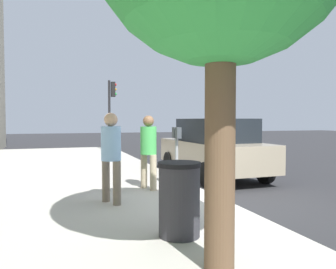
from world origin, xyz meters
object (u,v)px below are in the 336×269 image
Objects in this scene: parked_sedan_near at (213,148)px; trash_bin at (179,199)px; parking_meter at (177,144)px; traffic_signal at (111,104)px; pedestrian_at_meter at (148,146)px; pedestrian_bystander at (111,151)px.

parked_sedan_near is 4.39× the size of trash_bin.
trash_bin is at bearing 160.50° from parking_meter.
parked_sedan_near is at bearing -46.40° from parking_meter.
parking_meter is 0.39× the size of traffic_signal.
pedestrian_at_meter is (-0.06, 0.70, -0.04)m from parking_meter.
parking_meter is at bearing 8.15° from pedestrian_bystander.
trash_bin is (-4.93, 2.95, -0.24)m from parked_sedan_near.
parked_sedan_near is (1.73, -1.82, -0.27)m from parking_meter.
traffic_signal is at bearing 56.66° from pedestrian_bystander.
pedestrian_at_meter is at bearing 175.74° from traffic_signal.
pedestrian_at_meter is 1.67× the size of trash_bin.
parked_sedan_near is at bearing 14.35° from pedestrian_bystander.
parked_sedan_near is (1.79, -2.52, -0.23)m from pedestrian_at_meter.
pedestrian_bystander is at bearing -154.35° from pedestrian_at_meter.
parked_sedan_near is 8.46m from traffic_signal.
parking_meter is 0.71m from pedestrian_at_meter.
trash_bin is at bearing 174.90° from traffic_signal.
traffic_signal is 3.56× the size of trash_bin.
traffic_signal is at bearing -0.18° from parking_meter.
parking_meter is 0.84× the size of pedestrian_at_meter.
pedestrian_at_meter is at bearing 21.32° from pedestrian_bystander.
pedestrian_at_meter is at bearing 94.54° from parking_meter.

